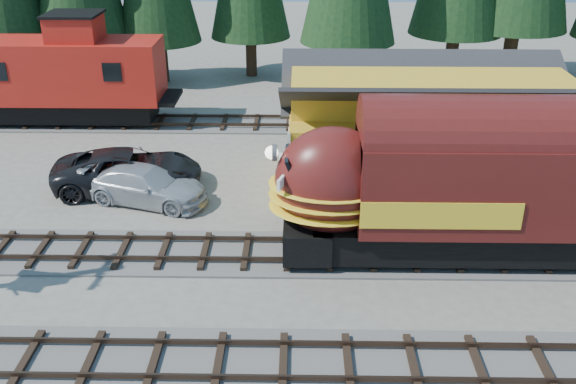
{
  "coord_description": "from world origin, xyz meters",
  "views": [
    {
      "loc": [
        -5.61,
        -15.98,
        12.11
      ],
      "look_at": [
        -5.98,
        4.0,
        2.53
      ],
      "focal_mm": 40.0,
      "sensor_mm": 36.0,
      "label": 1
    }
  ],
  "objects_px": {
    "depot": "(429,119)",
    "pickup_truck_b": "(146,185)",
    "locomotive": "(504,191)",
    "caboose": "(63,75)",
    "pickup_truck_a": "(128,170)"
  },
  "relations": [
    {
      "from": "depot",
      "to": "pickup_truck_b",
      "type": "height_order",
      "value": "depot"
    },
    {
      "from": "locomotive",
      "to": "caboose",
      "type": "xyz_separation_m",
      "value": [
        -19.96,
        14.0,
        0.13
      ]
    },
    {
      "from": "depot",
      "to": "caboose",
      "type": "height_order",
      "value": "caboose"
    },
    {
      "from": "locomotive",
      "to": "pickup_truck_b",
      "type": "distance_m",
      "value": 14.22
    },
    {
      "from": "depot",
      "to": "locomotive",
      "type": "xyz_separation_m",
      "value": [
        1.44,
        -6.5,
        -0.31
      ]
    },
    {
      "from": "pickup_truck_b",
      "to": "pickup_truck_a",
      "type": "bearing_deg",
      "value": 56.0
    },
    {
      "from": "pickup_truck_a",
      "to": "pickup_truck_b",
      "type": "relative_size",
      "value": 1.2
    },
    {
      "from": "locomotive",
      "to": "pickup_truck_b",
      "type": "height_order",
      "value": "locomotive"
    },
    {
      "from": "depot",
      "to": "locomotive",
      "type": "relative_size",
      "value": 0.76
    },
    {
      "from": "locomotive",
      "to": "caboose",
      "type": "distance_m",
      "value": 24.38
    },
    {
      "from": "depot",
      "to": "pickup_truck_b",
      "type": "xyz_separation_m",
      "value": [
        -12.0,
        -2.27,
        -2.19
      ]
    },
    {
      "from": "locomotive",
      "to": "pickup_truck_b",
      "type": "xyz_separation_m",
      "value": [
        -13.45,
        4.23,
        -1.88
      ]
    },
    {
      "from": "locomotive",
      "to": "caboose",
      "type": "bearing_deg",
      "value": 144.95
    },
    {
      "from": "locomotive",
      "to": "pickup_truck_a",
      "type": "bearing_deg",
      "value": 159.21
    },
    {
      "from": "pickup_truck_a",
      "to": "depot",
      "type": "bearing_deg",
      "value": -93.61
    }
  ]
}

